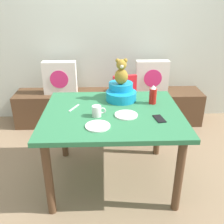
{
  "coord_description": "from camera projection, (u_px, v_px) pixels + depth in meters",
  "views": [
    {
      "loc": [
        -0.08,
        -2.05,
        1.69
      ],
      "look_at": [
        0.0,
        0.1,
        0.69
      ],
      "focal_mm": 40.56,
      "sensor_mm": 36.0,
      "label": 1
    }
  ],
  "objects": [
    {
      "name": "table_fork",
      "position": [
        74.0,
        108.0,
        2.33
      ],
      "size": [
        0.09,
        0.16,
        0.01
      ],
      "primitive_type": "cube",
      "rotation": [
        0.0,
        0.0,
        2.71
      ],
      "color": "silver",
      "rests_on": "dining_table"
    },
    {
      "name": "pillow_floral_right",
      "position": [
        152.0,
        77.0,
        3.43
      ],
      "size": [
        0.44,
        0.15,
        0.44
      ],
      "color": "white",
      "rests_on": "window_bench"
    },
    {
      "name": "teddy_bear",
      "position": [
        121.0,
        72.0,
        2.42
      ],
      "size": [
        0.13,
        0.12,
        0.25
      ],
      "color": "olive",
      "rests_on": "infant_seat_teal"
    },
    {
      "name": "back_wall",
      "position": [
        108.0,
        27.0,
        3.42
      ],
      "size": [
        4.4,
        0.1,
        2.6
      ],
      "primitive_type": "cube",
      "color": "silver",
      "rests_on": "ground_plane"
    },
    {
      "name": "ground_plane",
      "position": [
        112.0,
        178.0,
        2.57
      ],
      "size": [
        8.0,
        8.0,
        0.0
      ],
      "primitive_type": "plane",
      "color": "#8C7256"
    },
    {
      "name": "infant_seat_teal",
      "position": [
        121.0,
        92.0,
        2.5
      ],
      "size": [
        0.3,
        0.33,
        0.16
      ],
      "color": "#168DC3",
      "rests_on": "dining_table"
    },
    {
      "name": "dining_table",
      "position": [
        112.0,
        121.0,
        2.3
      ],
      "size": [
        1.24,
        1.03,
        0.74
      ],
      "color": "#2D7247",
      "rests_on": "ground_plane"
    },
    {
      "name": "dinner_plate_far",
      "position": [
        126.0,
        115.0,
        2.19
      ],
      "size": [
        0.2,
        0.2,
        0.01
      ],
      "primitive_type": "cylinder",
      "color": "white",
      "rests_on": "dining_table"
    },
    {
      "name": "dinner_plate_near",
      "position": [
        98.0,
        126.0,
        2.0
      ],
      "size": [
        0.2,
        0.2,
        0.01
      ],
      "primitive_type": "cylinder",
      "color": "white",
      "rests_on": "dining_table"
    },
    {
      "name": "highchair",
      "position": [
        128.0,
        99.0,
        3.11
      ],
      "size": [
        0.39,
        0.5,
        0.79
      ],
      "color": "red",
      "rests_on": "ground_plane"
    },
    {
      "name": "book_stack",
      "position": [
        124.0,
        89.0,
        3.52
      ],
      "size": [
        0.2,
        0.14,
        0.08
      ],
      "primitive_type": "cube",
      "color": "purple",
      "rests_on": "window_bench"
    },
    {
      "name": "window_bench",
      "position": [
        109.0,
        107.0,
        3.62
      ],
      "size": [
        2.6,
        0.44,
        0.46
      ],
      "primitive_type": "cube",
      "color": "brown",
      "rests_on": "ground_plane"
    },
    {
      "name": "coffee_mug",
      "position": [
        97.0,
        111.0,
        2.16
      ],
      "size": [
        0.12,
        0.08,
        0.09
      ],
      "color": "silver",
      "rests_on": "dining_table"
    },
    {
      "name": "pillow_floral_left",
      "position": [
        60.0,
        78.0,
        3.4
      ],
      "size": [
        0.44,
        0.15,
        0.44
      ],
      "color": "white",
      "rests_on": "window_bench"
    },
    {
      "name": "ketchup_bottle",
      "position": [
        153.0,
        95.0,
        2.4
      ],
      "size": [
        0.07,
        0.07,
        0.18
      ],
      "color": "red",
      "rests_on": "dining_table"
    },
    {
      "name": "cell_phone",
      "position": [
        159.0,
        119.0,
        2.12
      ],
      "size": [
        0.09,
        0.15,
        0.01
      ],
      "primitive_type": "cube",
      "rotation": [
        0.0,
        0.0,
        0.18
      ],
      "color": "black",
      "rests_on": "dining_table"
    }
  ]
}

